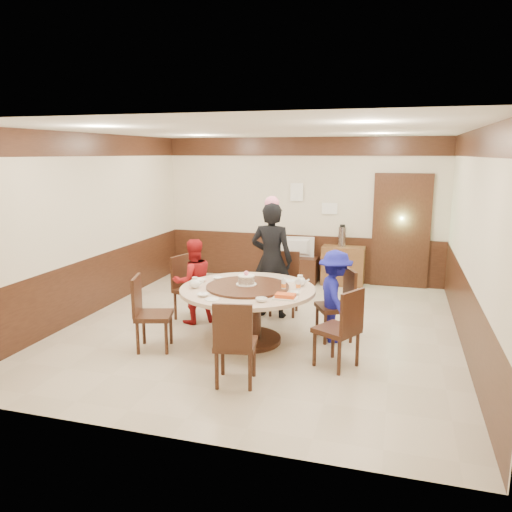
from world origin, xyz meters
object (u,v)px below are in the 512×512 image
(person_red, at_px, (193,281))
(person_standing, at_px, (272,260))
(birthday_cake, at_px, (246,280))
(shrimp_platter, at_px, (285,297))
(thermos, at_px, (342,237))
(banquet_table, at_px, (248,303))
(person_blue, at_px, (335,296))
(television, at_px, (296,247))
(tv_stand, at_px, (296,269))
(side_cabinet, at_px, (343,266))

(person_red, bearing_deg, person_standing, 169.76)
(birthday_cake, relative_size, shrimp_platter, 0.91)
(shrimp_platter, relative_size, thermos, 0.79)
(banquet_table, distance_m, person_blue, 1.17)
(shrimp_platter, bearing_deg, person_standing, 110.44)
(banquet_table, distance_m, television, 3.33)
(person_red, xyz_separation_m, shrimp_platter, (1.60, -0.90, 0.14))
(thermos, bearing_deg, tv_stand, -178.05)
(tv_stand, relative_size, thermos, 2.24)
(television, xyz_separation_m, thermos, (0.88, 0.03, 0.24))
(person_red, xyz_separation_m, person_blue, (2.12, -0.17, -0.01))
(shrimp_platter, distance_m, thermos, 3.72)
(banquet_table, xyz_separation_m, television, (-0.03, 3.32, 0.16))
(person_blue, height_order, thermos, person_blue)
(tv_stand, relative_size, television, 1.24)
(thermos, bearing_deg, shrimp_platter, -94.01)
(birthday_cake, relative_size, thermos, 0.72)
(birthday_cake, distance_m, shrimp_platter, 0.75)
(side_cabinet, relative_size, thermos, 2.11)
(person_blue, relative_size, tv_stand, 1.46)
(banquet_table, xyz_separation_m, birthday_cake, (-0.03, 0.05, 0.31))
(person_standing, xyz_separation_m, thermos, (0.82, 2.20, 0.05))
(thermos, bearing_deg, television, -178.05)
(banquet_table, xyz_separation_m, thermos, (0.85, 3.35, 0.41))
(shrimp_platter, bearing_deg, birthday_cake, 147.11)
(person_blue, xyz_separation_m, tv_stand, (-1.14, 2.96, -0.37))
(person_standing, relative_size, side_cabinet, 2.23)
(shrimp_platter, height_order, tv_stand, shrimp_platter)
(tv_stand, distance_m, television, 0.45)
(person_red, bearing_deg, banquet_table, 111.33)
(banquet_table, bearing_deg, television, 90.45)
(television, distance_m, side_cabinet, 0.97)
(shrimp_platter, bearing_deg, side_cabinet, 85.45)
(person_standing, relative_size, person_red, 1.41)
(person_blue, distance_m, tv_stand, 3.19)
(banquet_table, height_order, birthday_cake, birthday_cake)
(banquet_table, bearing_deg, side_cabinet, 75.14)
(person_standing, bearing_deg, shrimp_platter, 111.77)
(person_blue, height_order, tv_stand, person_blue)
(side_cabinet, xyz_separation_m, thermos, (-0.03, 0.00, 0.56))
(person_standing, distance_m, television, 2.18)
(person_red, relative_size, shrimp_platter, 4.22)
(television, height_order, side_cabinet, television)
(tv_stand, bearing_deg, television, 0.00)
(shrimp_platter, relative_size, side_cabinet, 0.38)
(person_blue, bearing_deg, television, -1.15)
(person_red, xyz_separation_m, birthday_cake, (0.98, -0.49, 0.21))
(thermos, bearing_deg, banquet_table, -104.30)
(person_standing, bearing_deg, tv_stand, -87.14)
(person_blue, xyz_separation_m, birthday_cake, (-1.14, -0.32, 0.22))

